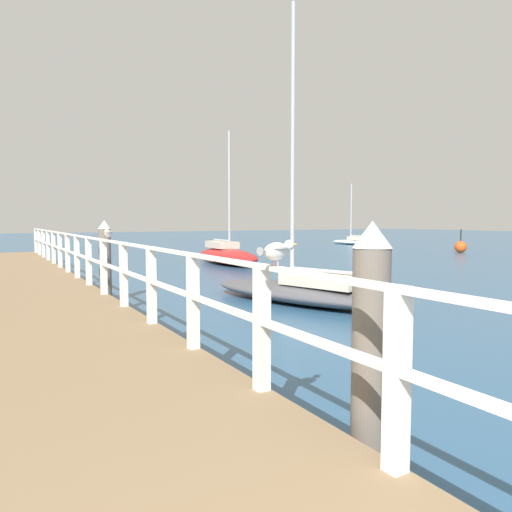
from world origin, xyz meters
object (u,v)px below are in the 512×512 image
(boat_4, at_px, (227,255))
(channel_buoy, at_px, (461,247))
(dock_piling_far, at_px, (105,261))
(seagull_background, at_px, (108,233))
(boat_3, at_px, (303,289))
(dock_piling_near, at_px, (370,351))
(seagull_foreground, at_px, (277,250))
(boat_1, at_px, (353,241))

(boat_4, relative_size, channel_buoy, 4.16)
(dock_piling_far, xyz_separation_m, seagull_background, (-0.38, -2.10, 0.72))
(dock_piling_far, distance_m, boat_3, 4.72)
(seagull_background, bearing_deg, dock_piling_far, -82.52)
(boat_3, height_order, channel_buoy, boat_3)
(dock_piling_near, distance_m, seagull_foreground, 1.09)
(boat_1, bearing_deg, boat_3, -138.11)
(dock_piling_far, xyz_separation_m, boat_1, (23.34, 18.28, -0.72))
(dock_piling_far, xyz_separation_m, seagull_foreground, (-0.37, -8.26, 0.72))
(seagull_background, relative_size, boat_3, 0.07)
(dock_piling_near, bearing_deg, channel_buoy, 36.43)
(seagull_foreground, bearing_deg, boat_3, 123.73)
(dock_piling_far, bearing_deg, boat_4, 48.24)
(seagull_background, distance_m, boat_4, 12.46)
(boat_3, bearing_deg, seagull_foreground, -143.76)
(channel_buoy, bearing_deg, boat_3, -151.73)
(dock_piling_near, bearing_deg, seagull_foreground, 117.17)
(seagull_foreground, distance_m, boat_1, 35.63)
(seagull_foreground, distance_m, boat_4, 17.77)
(boat_4, bearing_deg, dock_piling_near, 71.14)
(seagull_background, relative_size, boat_4, 0.08)
(seagull_background, height_order, boat_3, boat_3)
(dock_piling_far, xyz_separation_m, channel_buoy, (22.41, 7.55, -0.63))
(seagull_foreground, height_order, seagull_background, same)
(boat_3, bearing_deg, boat_4, 56.79)
(dock_piling_near, xyz_separation_m, boat_4, (7.01, 16.84, -0.58))
(boat_1, distance_m, channel_buoy, 10.77)
(boat_3, xyz_separation_m, channel_buoy, (18.35, 9.87, 0.04))
(seagull_background, xyz_separation_m, boat_3, (4.45, -0.22, -1.39))
(dock_piling_far, distance_m, seagull_background, 2.25)
(dock_piling_far, bearing_deg, boat_1, 38.07)
(boat_1, bearing_deg, dock_piling_near, -135.57)
(boat_1, bearing_deg, seagull_background, -144.34)
(boat_3, bearing_deg, seagull_background, 160.14)
(channel_buoy, bearing_deg, boat_4, 178.90)
(boat_3, relative_size, channel_buoy, 4.99)
(dock_piling_near, distance_m, seagull_background, 6.94)
(dock_piling_near, distance_m, boat_3, 7.84)
(boat_3, height_order, boat_4, boat_3)
(boat_1, bearing_deg, seagull_foreground, -136.78)
(dock_piling_far, relative_size, boat_1, 0.40)
(boat_1, relative_size, boat_3, 0.69)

